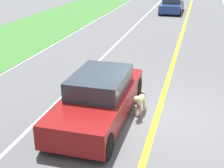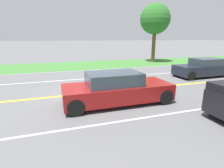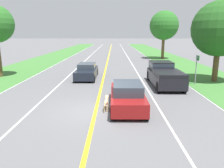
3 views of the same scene
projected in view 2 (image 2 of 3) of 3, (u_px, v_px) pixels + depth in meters
ground_plane at (94, 93)px, 9.32m from camera, size 400.00×400.00×0.00m
centre_divider_line at (94, 93)px, 9.32m from camera, size 0.18×160.00×0.01m
lane_edge_line_left at (77, 71)px, 15.75m from camera, size 0.14×160.00×0.01m
lane_dash_same_dir at (115, 122)px, 6.10m from camera, size 0.10×160.00×0.01m
lane_dash_oncoming at (83, 79)px, 12.54m from camera, size 0.10×160.00×0.01m
grass_verge_left at (74, 66)px, 18.51m from camera, size 6.00×160.00×0.03m
ego_car at (117, 89)px, 7.75m from camera, size 1.86×4.79×1.41m
dog at (99, 87)px, 8.72m from camera, size 0.29×1.16×0.78m
oncoming_car at (205, 68)px, 13.28m from camera, size 1.82×4.66×1.38m
roadside_tree_left_near at (155, 19)px, 20.11m from camera, size 3.45×3.45×6.70m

